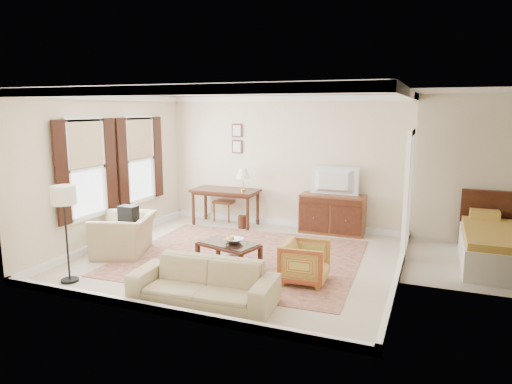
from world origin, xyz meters
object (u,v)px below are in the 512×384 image
Objects in this scene: striped_armchair at (305,260)px; club_armchair at (124,228)px; sideboard at (332,214)px; sofa at (203,275)px; coffee_table at (229,249)px; tv at (333,172)px; writing_desk at (225,194)px.

club_armchair reaches higher than striped_armchair.
striped_armchair is (0.22, -2.92, -0.06)m from sideboard.
sofa is (-0.86, -4.15, -0.03)m from sideboard.
club_armchair reaches higher than sofa.
sideboard is at bearing 1.00° from striped_armchair.
coffee_table is 1.00× the size of club_armchair.
tv is 4.32m from sofa.
writing_desk is at bearing 116.52° from coffee_table.
sideboard is 1.39× the size of tv.
writing_desk is 1.54× the size of tv.
writing_desk is 0.75× the size of sofa.
coffee_table is at bearing 98.09° from sofa.
sideboard is at bearing 4.38° from writing_desk.
writing_desk is at bearing -175.62° from sideboard.
sofa is at bearing -68.54° from writing_desk.
coffee_table is (-1.15, -2.72, -0.10)m from sideboard.
club_armchair is (-3.22, -2.78, 0.07)m from sideboard.
sofa is at bearing 78.26° from tv.
coffee_table is 0.55× the size of sofa.
writing_desk is 1.11× the size of sideboard.
writing_desk is 3.81m from striped_armchair.
striped_armchair is 0.35× the size of sofa.
striped_armchair is (1.37, -0.19, 0.03)m from coffee_table.
sofa is at bearing -78.47° from coffee_table.
club_armchair is (-3.22, -2.76, -0.83)m from tv.
club_armchair reaches higher than writing_desk.
sideboard is 4.24m from sofa.
sofa is (0.29, -1.42, 0.07)m from coffee_table.
coffee_table is 1.58× the size of striped_armchair.
sideboard is 2.92m from striped_armchair.
sideboard is at bearing -90.00° from tv.
club_armchair is 2.73m from sofa.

